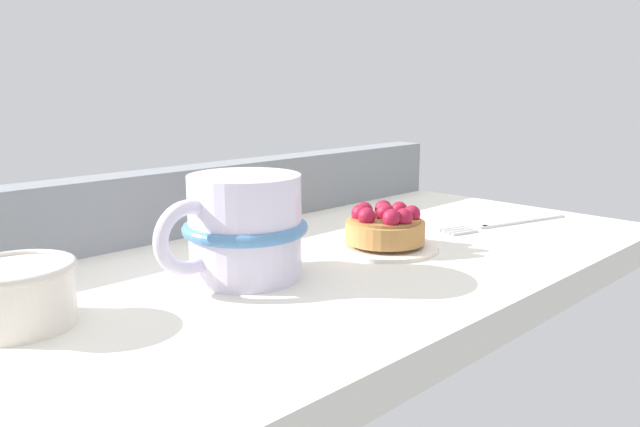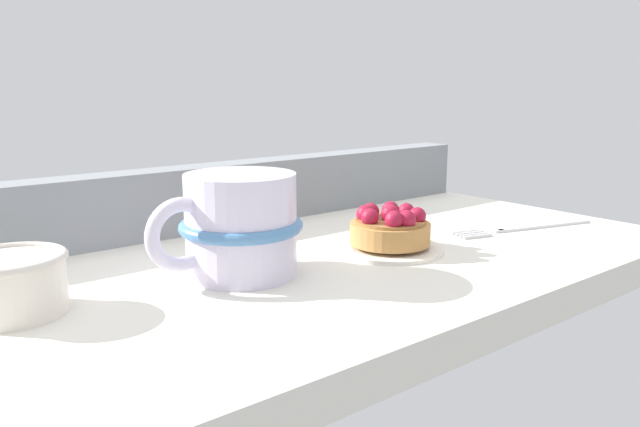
{
  "view_description": "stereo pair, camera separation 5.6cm",
  "coord_description": "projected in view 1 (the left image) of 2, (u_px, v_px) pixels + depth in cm",
  "views": [
    {
      "loc": [
        -40.29,
        -39.74,
        16.0
      ],
      "look_at": [
        -1.92,
        -1.15,
        4.42
      ],
      "focal_mm": 35.32,
      "sensor_mm": 36.0,
      "label": 1
    },
    {
      "loc": [
        -36.16,
        -43.45,
        16.0
      ],
      "look_at": [
        -1.92,
        -1.15,
        4.42
      ],
      "focal_mm": 35.32,
      "sensor_mm": 36.0,
      "label": 2
    }
  ],
  "objects": [
    {
      "name": "sugar_bowl",
      "position": [
        17.0,
        293.0,
        0.41
      ],
      "size": [
        7.74,
        7.74,
        4.31
      ],
      "color": "silver",
      "rests_on": "ground_plane"
    },
    {
      "name": "ground_plane",
      "position": [
        326.0,
        270.0,
        0.59
      ],
      "size": [
        70.4,
        37.58,
        2.99
      ],
      "primitive_type": "cube",
      "color": "silver"
    },
    {
      "name": "raspberry_tart",
      "position": [
        385.0,
        226.0,
        0.6
      ],
      "size": [
        7.63,
        7.63,
        3.74
      ],
      "color": "#B77F42",
      "rests_on": "dessert_plate"
    },
    {
      "name": "window_rail_back",
      "position": [
        218.0,
        195.0,
        0.7
      ],
      "size": [
        68.99,
        3.99,
        6.96
      ],
      "primitive_type": "cube",
      "color": "gray",
      "rests_on": "ground_plane"
    },
    {
      "name": "dessert_plate",
      "position": [
        385.0,
        245.0,
        0.61
      ],
      "size": [
        10.29,
        10.29,
        0.75
      ],
      "color": "silver",
      "rests_on": "ground_plane"
    },
    {
      "name": "dessert_fork",
      "position": [
        506.0,
        222.0,
        0.71
      ],
      "size": [
        17.54,
        6.44,
        0.6
      ],
      "color": "silver",
      "rests_on": "ground_plane"
    },
    {
      "name": "coffee_mug",
      "position": [
        241.0,
        227.0,
        0.51
      ],
      "size": [
        13.55,
        10.27,
        8.55
      ],
      "color": "silver",
      "rests_on": "ground_plane"
    }
  ]
}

